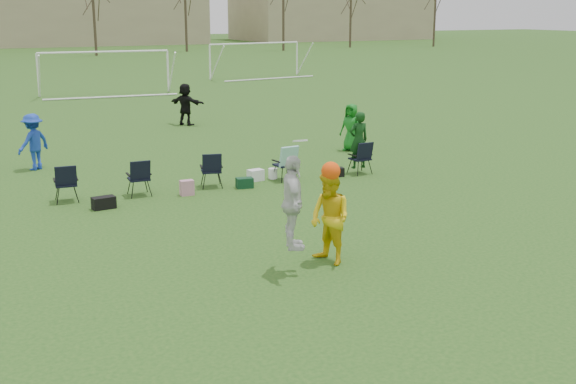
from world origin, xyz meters
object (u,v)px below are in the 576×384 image
fielder_blue (33,142)px  goal_mid (104,60)px  fielder_green_far (351,127)px  goal_right (255,50)px  center_contest (315,211)px  fielder_black (185,104)px

fielder_blue → goal_mid: (6.41, 19.38, 1.07)m
fielder_green_far → goal_right: (8.21, 26.96, 1.12)m
center_contest → goal_mid: (2.84, 30.69, 0.82)m
fielder_black → goal_right: 22.25m
fielder_green_far → fielder_black: size_ratio=0.92×
fielder_blue → fielder_green_far: (10.21, -1.58, -0.04)m
fielder_black → fielder_blue: bearing=96.6°
fielder_blue → center_contest: center_contest is taller
center_contest → fielder_blue: bearing=107.5°
fielder_green_far → goal_right: bearing=135.8°
fielder_black → center_contest: (-3.33, -17.68, 0.22)m
fielder_blue → center_contest: size_ratio=0.68×
fielder_blue → fielder_black: fielder_black is taller
fielder_black → goal_right: (11.51, 19.01, 1.05)m
goal_right → fielder_green_far: bearing=-114.9°
fielder_black → center_contest: 17.99m
goal_mid → fielder_blue: bearing=-104.3°
fielder_blue → fielder_green_far: fielder_blue is taller
fielder_green_far → center_contest: center_contest is taller
fielder_green_far → goal_mid: size_ratio=0.22×
fielder_black → center_contest: bearing=133.3°
fielder_blue → goal_right: 31.37m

